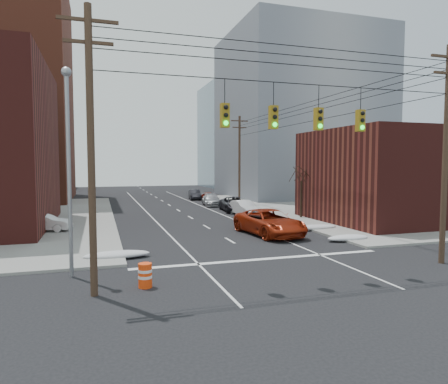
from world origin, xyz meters
TOP-DOWN VIEW (x-y plane):
  - ground at (0.00, 0.00)m, footprint 160.00×160.00m
  - sidewalk_ne at (27.00, 27.00)m, footprint 40.00×40.00m
  - building_brick_far at (-26.00, 74.00)m, footprint 22.00×18.00m
  - building_office at (22.00, 44.00)m, footprint 22.00×20.00m
  - building_glass at (24.00, 70.00)m, footprint 20.00×18.00m
  - building_storefront at (18.00, 16.00)m, footprint 16.00×12.00m
  - utility_pole_left at (-8.50, 3.00)m, footprint 2.20×0.28m
  - utility_pole_right at (8.50, 3.00)m, footprint 2.20×0.28m
  - utility_pole_far at (8.50, 34.00)m, footprint 2.20×0.28m
  - traffic_signals at (0.10, 2.97)m, footprint 17.00×0.42m
  - street_light at (-9.50, 6.00)m, footprint 0.44×0.44m
  - bare_tree at (9.59, 20.00)m, footprint 2.09×2.20m
  - snow_nw at (-7.40, 9.00)m, footprint 3.50×1.08m
  - snow_ne at (7.40, 9.50)m, footprint 3.00×1.08m
  - snow_east_far at (7.40, 14.00)m, footprint 4.00×1.08m
  - red_pickup at (3.38, 13.16)m, footprint 3.76×6.87m
  - parked_car_a at (4.80, 17.89)m, footprint 1.55×3.64m
  - parked_car_b at (5.36, 23.91)m, footprint 1.97×4.61m
  - parked_car_c at (5.59, 27.31)m, footprint 3.12×5.81m
  - parked_car_d at (4.80, 33.73)m, footprint 2.52×5.04m
  - parked_car_e at (6.06, 39.79)m, footprint 1.57×3.67m
  - parked_car_f at (4.80, 42.76)m, footprint 2.03×4.43m
  - lot_car_a at (-12.16, 18.78)m, footprint 4.00×2.04m
  - lot_car_b at (-15.06, 27.07)m, footprint 6.21×4.69m
  - construction_barrel at (-6.50, 3.46)m, footprint 0.73×0.73m

SIDE VIEW (x-z plane):
  - ground at x=0.00m, z-range 0.00..0.00m
  - sidewalk_ne at x=27.00m, z-range 0.00..0.15m
  - snow_nw at x=-7.40m, z-range 0.00..0.42m
  - snow_ne at x=7.40m, z-range 0.00..0.42m
  - snow_east_far at x=7.40m, z-range 0.00..0.42m
  - construction_barrel at x=-6.50m, z-range 0.02..1.02m
  - parked_car_a at x=4.80m, z-range 0.00..1.23m
  - parked_car_e at x=6.06m, z-range 0.00..1.23m
  - parked_car_d at x=4.80m, z-range 0.00..1.41m
  - parked_car_f at x=4.80m, z-range 0.00..1.41m
  - parked_car_b at x=5.36m, z-range 0.00..1.48m
  - parked_car_c at x=5.59m, z-range 0.00..1.55m
  - lot_car_a at x=-12.16m, z-range 0.15..1.41m
  - red_pickup at x=3.38m, z-range 0.00..1.82m
  - lot_car_b at x=-15.06m, z-range 0.15..1.72m
  - bare_tree at x=9.59m, z-range -0.15..4.79m
  - building_storefront at x=18.00m, z-range 0.00..8.00m
  - street_light at x=-9.50m, z-range 0.88..10.20m
  - utility_pole_left at x=-8.50m, z-range 0.28..11.28m
  - utility_pole_right at x=8.50m, z-range 0.28..11.28m
  - utility_pole_far at x=8.50m, z-range 0.28..11.28m
  - building_brick_far at x=-26.00m, z-range 0.00..12.00m
  - traffic_signals at x=0.10m, z-range 6.16..8.18m
  - building_glass at x=24.00m, z-range 0.00..22.00m
  - building_office at x=22.00m, z-range 0.00..25.00m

